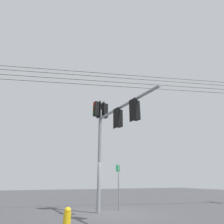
# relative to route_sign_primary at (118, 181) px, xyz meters

# --- Properties ---
(ground_plane) EXTENTS (60.00, 60.00, 0.00)m
(ground_plane) POSITION_rel_route_sign_primary_xyz_m (-1.03, 0.68, -1.52)
(ground_plane) COLOR #47474C
(signal_mast_assembly) EXTENTS (5.05, 1.41, 6.16)m
(signal_mast_assembly) POSITION_rel_route_sign_primary_xyz_m (-1.61, 1.23, 2.87)
(signal_mast_assembly) COLOR gray
(signal_mast_assembly) RESTS_ON ground
(route_sign_primary) EXTENTS (0.14, 0.29, 2.50)m
(route_sign_primary) POSITION_rel_route_sign_primary_xyz_m (0.00, 0.00, 0.00)
(route_sign_primary) COLOR slate
(route_sign_primary) RESTS_ON ground
(fire_hydrant) EXTENTS (0.30, 0.22, 0.81)m
(fire_hydrant) POSITION_rel_route_sign_primary_xyz_m (-4.51, 3.68, -1.11)
(fire_hydrant) COLOR yellow
(fire_hydrant) RESTS_ON ground
(overhead_wire_span) EXTENTS (6.15, 28.72, 1.72)m
(overhead_wire_span) POSITION_rel_route_sign_primary_xyz_m (-0.28, 2.71, 6.27)
(overhead_wire_span) COLOR black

